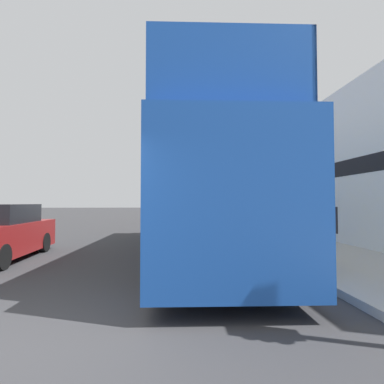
% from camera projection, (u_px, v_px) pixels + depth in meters
% --- Properties ---
extents(ground_plane, '(144.00, 144.00, 0.00)m').
position_uv_depth(ground_plane, '(148.00, 222.00, 24.13)').
color(ground_plane, '#333335').
extents(sidewalk, '(3.31, 108.00, 0.14)m').
position_uv_depth(sidewalk, '(232.00, 224.00, 21.61)').
color(sidewalk, '#ADAAA3').
rests_on(sidewalk, ground_plane).
extents(brick_terrace_rear, '(6.00, 18.49, 8.63)m').
position_uv_depth(brick_terrace_rear, '(286.00, 168.00, 23.60)').
color(brick_terrace_rear, brown).
rests_on(brick_terrace_rear, ground_plane).
extents(tour_bus, '(2.98, 11.45, 4.23)m').
position_uv_depth(tour_bus, '(205.00, 193.00, 9.66)').
color(tour_bus, '#19479E').
rests_on(tour_bus, ground_plane).
extents(parked_car_ahead_of_bus, '(1.90, 4.17, 1.51)m').
position_uv_depth(parked_car_ahead_of_bus, '(200.00, 218.00, 17.60)').
color(parked_car_ahead_of_bus, '#9E9EA3').
rests_on(parked_car_ahead_of_bus, ground_plane).
extents(pedestrian_second, '(0.41, 0.23, 1.56)m').
position_uv_depth(pedestrian_second, '(326.00, 225.00, 6.75)').
color(pedestrian_second, '#232328').
rests_on(pedestrian_second, sidewalk).
extents(pedestrian_third, '(0.42, 0.23, 1.60)m').
position_uv_depth(pedestrian_third, '(300.00, 216.00, 10.66)').
color(pedestrian_third, '#232328').
rests_on(pedestrian_third, sidewalk).
extents(lamp_post_nearest, '(0.35, 0.35, 5.01)m').
position_uv_depth(lamp_post_nearest, '(280.00, 138.00, 9.09)').
color(lamp_post_nearest, black).
rests_on(lamp_post_nearest, sidewalk).
extents(lamp_post_second, '(0.35, 0.35, 4.41)m').
position_uv_depth(lamp_post_second, '(235.00, 173.00, 16.28)').
color(lamp_post_second, black).
rests_on(lamp_post_second, sidewalk).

